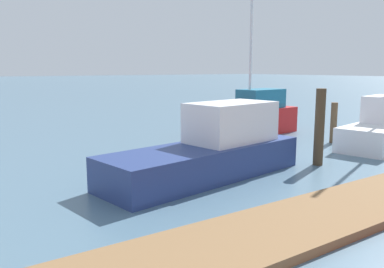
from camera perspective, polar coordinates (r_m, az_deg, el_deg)
The scene contains 7 objects.
ground_plane at distance 18.85m, azimuth -23.80°, elevation -0.86°, with size 300.00×300.00×0.00m, color slate.
floating_dock at distance 8.00m, azimuth 13.35°, elevation -12.87°, with size 11.50×2.00×0.18m, color olive.
dock_piling_0 at distance 13.33m, azimuth 17.74°, elevation 0.92°, with size 0.31×0.31×2.46m, color #473826.
dock_piling_1 at distance 17.66m, azimuth 19.57°, elevation 1.53°, with size 0.27×0.27×1.69m, color brown.
moored_boat_0 at distance 11.54m, azimuth 2.97°, elevation -2.21°, with size 6.55×2.87×2.09m.
moored_boat_2 at distance 18.86m, azimuth 8.49°, elevation 2.43°, with size 5.52×2.15×7.77m.
moored_boat_4 at distance 17.66m, azimuth 25.72°, elevation 0.87°, with size 5.43×2.81×8.57m.
Camera 1 is at (-3.30, 1.70, 3.08)m, focal length 37.34 mm.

